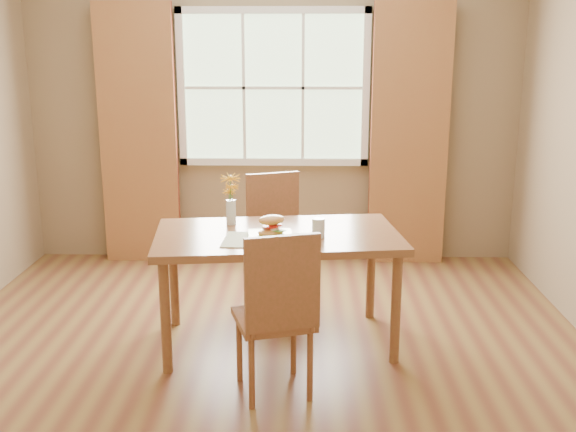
% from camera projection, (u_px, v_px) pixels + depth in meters
% --- Properties ---
extents(room, '(4.24, 3.84, 2.74)m').
position_uv_depth(room, '(260.00, 134.00, 3.92)').
color(room, brown).
rests_on(room, ground).
extents(window, '(1.62, 0.06, 1.32)m').
position_uv_depth(window, '(273.00, 88.00, 5.69)').
color(window, '#A3C091').
rests_on(window, room).
extents(curtain_left, '(0.65, 0.08, 2.20)m').
position_uv_depth(curtain_left, '(138.00, 136.00, 5.73)').
color(curtain_left, maroon).
rests_on(curtain_left, room).
extents(curtain_right, '(0.65, 0.08, 2.20)m').
position_uv_depth(curtain_right, '(409.00, 137.00, 5.68)').
color(curtain_right, maroon).
rests_on(curtain_right, room).
extents(dining_table, '(1.58, 1.01, 0.73)m').
position_uv_depth(dining_table, '(278.00, 245.00, 4.17)').
color(dining_table, brown).
rests_on(dining_table, room).
extents(chair_near, '(0.49, 0.49, 0.94)m').
position_uv_depth(chair_near, '(277.00, 308.00, 3.53)').
color(chair_near, brown).
rests_on(chair_near, room).
extents(chair_far, '(0.51, 0.51, 0.96)m').
position_uv_depth(chair_far, '(277.00, 234.00, 4.88)').
color(chair_far, brown).
rests_on(chair_far, room).
extents(placemat, '(0.47, 0.35, 0.01)m').
position_uv_depth(placemat, '(262.00, 240.00, 3.99)').
color(placemat, beige).
rests_on(placemat, dining_table).
extents(plate, '(0.29, 0.29, 0.01)m').
position_uv_depth(plate, '(270.00, 237.00, 4.02)').
color(plate, '#8CBC2F').
rests_on(plate, placemat).
extents(croissant_sandwich, '(0.20, 0.18, 0.13)m').
position_uv_depth(croissant_sandwich, '(271.00, 226.00, 4.01)').
color(croissant_sandwich, '#E38A4D').
rests_on(croissant_sandwich, plate).
extents(water_glass, '(0.08, 0.08, 0.12)m').
position_uv_depth(water_glass, '(318.00, 228.00, 4.05)').
color(water_glass, silver).
rests_on(water_glass, dining_table).
extents(flower_vase, '(0.13, 0.13, 0.33)m').
position_uv_depth(flower_vase, '(231.00, 194.00, 4.31)').
color(flower_vase, silver).
rests_on(flower_vase, dining_table).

